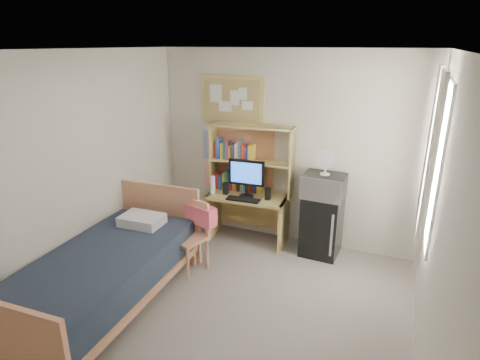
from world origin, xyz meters
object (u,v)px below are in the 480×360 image
at_px(desk, 248,218).
at_px(speaker_right, 268,194).
at_px(bed, 104,280).
at_px(desk_fan, 326,163).
at_px(speaker_left, 226,188).
at_px(mini_fridge, 322,225).
at_px(microwave, 324,186).
at_px(desk_chair, 187,238).
at_px(bulletin_board, 232,100).
at_px(monitor, 246,179).

height_order(desk, speaker_right, speaker_right).
relative_size(bed, desk_fan, 7.46).
bearing_deg(speaker_left, mini_fridge, 1.23).
height_order(bed, microwave, microwave).
relative_size(microwave, desk_fan, 1.73).
distance_m(desk_chair, microwave, 1.81).
distance_m(bulletin_board, desk, 1.65).
bearing_deg(bulletin_board, microwave, -10.78).
bearing_deg(speaker_right, monitor, 180.00).
height_order(bulletin_board, desk_fan, bulletin_board).
bearing_deg(bulletin_board, speaker_right, -25.99).
bearing_deg(bulletin_board, bed, -101.24).
height_order(speaker_left, speaker_right, same).
height_order(mini_fridge, monitor, monitor).
height_order(microwave, desk_fan, desk_fan).
distance_m(desk_chair, monitor, 1.15).
bearing_deg(mini_fridge, speaker_right, -171.92).
distance_m(desk, microwave, 1.20).
distance_m(monitor, microwave, 1.03).
height_order(monitor, speaker_right, monitor).
height_order(bulletin_board, bed, bulletin_board).
bearing_deg(mini_fridge, speaker_left, -172.94).
bearing_deg(bulletin_board, desk, -38.33).
bearing_deg(desk_chair, speaker_left, 101.57).
xyz_separation_m(monitor, speaker_left, (-0.30, -0.02, -0.18)).
bearing_deg(speaker_left, desk, 11.31).
distance_m(bulletin_board, monitor, 1.10).
relative_size(bulletin_board, desk_chair, 1.07).
bearing_deg(desk_chair, desk, 86.16).
distance_m(desk, desk_fan, 1.37).
height_order(mini_fridge, speaker_right, speaker_right).
bearing_deg(speaker_right, speaker_left, 180.00).
xyz_separation_m(bed, desk_fan, (1.84, 2.00, 0.95)).
distance_m(bulletin_board, desk_chair, 1.98).
relative_size(monitor, microwave, 1.02).
xyz_separation_m(bulletin_board, desk_fan, (1.39, -0.26, -0.67)).
height_order(bulletin_board, desk, bulletin_board).
bearing_deg(desk, desk_fan, -2.86).
relative_size(desk, mini_fridge, 1.34).
bearing_deg(mini_fridge, desk_fan, -90.00).
distance_m(monitor, speaker_right, 0.35).
xyz_separation_m(bed, monitor, (0.81, 1.92, 0.63)).
bearing_deg(microwave, bulletin_board, 171.07).
relative_size(desk, desk_fan, 3.67).
bearing_deg(bed, desk_fan, 44.19).
distance_m(desk_chair, desk_fan, 1.92).
xyz_separation_m(bed, speaker_left, (0.51, 1.90, 0.46)).
relative_size(monitor, speaker_right, 3.14).
height_order(bulletin_board, monitor, bulletin_board).
bearing_deg(speaker_right, desk_chair, -127.81).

